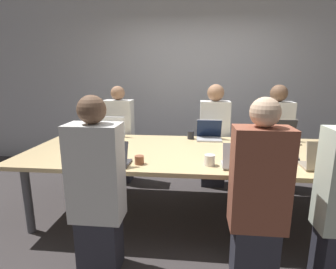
{
  "coord_description": "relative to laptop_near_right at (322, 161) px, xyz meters",
  "views": [
    {
      "loc": [
        -0.08,
        -2.72,
        1.55
      ],
      "look_at": [
        -0.37,
        0.1,
        0.9
      ],
      "focal_mm": 28.0,
      "sensor_mm": 36.0,
      "label": 1
    }
  ],
  "objects": [
    {
      "name": "laptop_far_center",
      "position": [
        -0.91,
        1.0,
        -0.0
      ],
      "size": [
        0.31,
        0.25,
        0.25
      ],
      "color": "#B7B7BC",
      "rests_on": "conference_table"
    },
    {
      "name": "person_far_right",
      "position": [
        -0.0,
        1.34,
        -0.13
      ],
      "size": [
        0.4,
        0.24,
        1.43
      ],
      "color": "#2D2D38",
      "rests_on": "ground_plane"
    },
    {
      "name": "notebook",
      "position": [
        -0.19,
        0.31,
        -0.06
      ],
      "size": [
        0.25,
        0.19,
        0.02
      ],
      "rotation": [
        0.0,
        0.0,
        -0.18
      ],
      "color": "#232328",
      "rests_on": "conference_table"
    },
    {
      "name": "person_far_left",
      "position": [
        -2.18,
        1.36,
        -0.15
      ],
      "size": [
        0.4,
        0.24,
        1.4
      ],
      "color": "#2D2D38",
      "rests_on": "ground_plane"
    },
    {
      "name": "bottle_near_midright",
      "position": [
        -0.42,
        0.15,
        0.03
      ],
      "size": [
        0.08,
        0.08,
        0.25
      ],
      "color": "black",
      "rests_on": "conference_table"
    },
    {
      "name": "cup_far_center",
      "position": [
        -1.14,
        1.0,
        -0.02
      ],
      "size": [
        0.08,
        0.08,
        0.1
      ],
      "color": "#232328",
      "rests_on": "conference_table"
    },
    {
      "name": "conference_table",
      "position": [
        -1.02,
        0.46,
        -0.12
      ],
      "size": [
        3.75,
        1.37,
        0.75
      ],
      "color": "#D6B77F",
      "rests_on": "ground_plane"
    },
    {
      "name": "laptop_near_right",
      "position": [
        0.0,
        0.0,
        0.0
      ],
      "size": [
        0.31,
        0.25,
        0.26
      ],
      "rotation": [
        0.0,
        0.0,
        3.14
      ],
      "color": "gray",
      "rests_on": "conference_table"
    },
    {
      "name": "person_far_center",
      "position": [
        -0.82,
        1.34,
        -0.13
      ],
      "size": [
        0.4,
        0.24,
        1.43
      ],
      "color": "#2D2D38",
      "rests_on": "ground_plane"
    },
    {
      "name": "laptop_far_left",
      "position": [
        -2.17,
        0.96,
        0.0
      ],
      "size": [
        0.34,
        0.26,
        0.27
      ],
      "color": "silver",
      "rests_on": "conference_table"
    },
    {
      "name": "person_near_left",
      "position": [
        -1.83,
        -0.46,
        -0.14
      ],
      "size": [
        0.4,
        0.24,
        1.41
      ],
      "rotation": [
        0.0,
        0.0,
        3.14
      ],
      "color": "#2D2D38",
      "rests_on": "ground_plane"
    },
    {
      "name": "ground_plane",
      "position": [
        -1.02,
        0.46,
        -0.83
      ],
      "size": [
        24.0,
        24.0,
        0.0
      ],
      "primitive_type": "plane",
      "color": "#383333"
    },
    {
      "name": "person_near_midright",
      "position": [
        -0.63,
        -0.46,
        -0.14
      ],
      "size": [
        0.4,
        0.24,
        1.41
      ],
      "rotation": [
        0.0,
        0.0,
        3.14
      ],
      "color": "#2D2D38",
      "rests_on": "ground_plane"
    },
    {
      "name": "laptop_near_midright",
      "position": [
        -0.68,
        -0.04,
        -0.01
      ],
      "size": [
        0.34,
        0.23,
        0.23
      ],
      "rotation": [
        0.0,
        0.0,
        3.14
      ],
      "color": "#B7B7BC",
      "rests_on": "conference_table"
    },
    {
      "name": "laptop_far_right",
      "position": [
        -0.02,
        0.97,
        0.0
      ],
      "size": [
        0.32,
        0.27,
        0.27
      ],
      "color": "gray",
      "rests_on": "conference_table"
    },
    {
      "name": "curtain_wall",
      "position": [
        -1.02,
        2.31,
        0.57
      ],
      "size": [
        12.0,
        0.06,
        2.8
      ],
      "color": "#ADADB2",
      "rests_on": "ground_plane"
    },
    {
      "name": "cup_far_left",
      "position": [
        -2.42,
        0.93,
        -0.03
      ],
      "size": [
        0.09,
        0.09,
        0.08
      ],
      "color": "white",
      "rests_on": "conference_table"
    },
    {
      "name": "cup_near_left",
      "position": [
        -1.59,
        -0.02,
        -0.04
      ],
      "size": [
        0.08,
        0.08,
        0.08
      ],
      "color": "brown",
      "rests_on": "conference_table"
    },
    {
      "name": "stapler",
      "position": [
        -0.56,
        0.27,
        -0.05
      ],
      "size": [
        0.07,
        0.16,
        0.05
      ],
      "rotation": [
        0.0,
        0.0,
        0.19
      ],
      "color": "black",
      "rests_on": "conference_table"
    },
    {
      "name": "laptop_near_left",
      "position": [
        -1.83,
        -0.08,
        -0.01
      ],
      "size": [
        0.32,
        0.23,
        0.23
      ],
      "rotation": [
        0.0,
        0.0,
        3.14
      ],
      "color": "#333338",
      "rests_on": "conference_table"
    },
    {
      "name": "cup_near_midright",
      "position": [
        -0.95,
        0.01,
        -0.03
      ],
      "size": [
        0.1,
        0.1,
        0.1
      ],
      "color": "white",
      "rests_on": "conference_table"
    }
  ]
}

